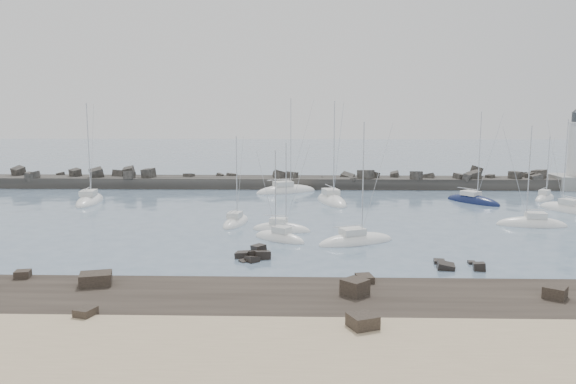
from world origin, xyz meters
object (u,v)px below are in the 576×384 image
at_px(lighthouse, 574,171).
at_px(sailboat_13, 281,230).
at_px(sailboat_8, 473,201).
at_px(sailboat_7, 356,242).
at_px(sailboat_1, 90,202).
at_px(sailboat_12, 545,199).
at_px(sailboat_5, 279,239).
at_px(sailboat_10, 567,210).
at_px(sailboat_6, 332,201).
at_px(sailboat_4, 286,191).
at_px(sailboat_3, 236,223).
at_px(sailboat_9, 532,225).

bearing_deg(lighthouse, sailboat_13, -144.04).
bearing_deg(sailboat_8, sailboat_7, -127.02).
relative_size(sailboat_1, sailboat_12, 1.51).
relative_size(sailboat_1, sailboat_5, 1.53).
xyz_separation_m(sailboat_10, sailboat_13, (-37.60, -13.30, -0.01)).
height_order(sailboat_5, sailboat_6, sailboat_6).
distance_m(lighthouse, sailboat_12, 16.29).
distance_m(sailboat_4, sailboat_13, 29.40).
distance_m(sailboat_3, sailboat_9, 34.62).
height_order(sailboat_7, sailboat_9, sailboat_7).
bearing_deg(sailboat_12, sailboat_4, 170.62).
relative_size(sailboat_9, sailboat_12, 1.23).
bearing_deg(sailboat_12, sailboat_5, -144.73).
relative_size(lighthouse, sailboat_10, 1.10).
xyz_separation_m(sailboat_7, sailboat_10, (29.80, 18.91, 0.01)).
bearing_deg(sailboat_4, sailboat_6, -55.03).
relative_size(sailboat_12, sailboat_13, 0.96).
distance_m(sailboat_5, sailboat_12, 47.50).
distance_m(sailboat_7, sailboat_9, 23.13).
distance_m(sailboat_4, sailboat_7, 35.95).
distance_m(sailboat_8, sailboat_9, 16.80).
bearing_deg(sailboat_12, sailboat_10, -96.94).
xyz_separation_m(sailboat_9, sailboat_12, (9.69, 19.47, 0.00)).
distance_m(sailboat_4, sailboat_6, 12.18).
relative_size(sailboat_1, sailboat_9, 1.23).
bearing_deg(sailboat_3, sailboat_7, -34.60).
bearing_deg(lighthouse, sailboat_10, -116.90).
relative_size(sailboat_1, sailboat_6, 0.98).
bearing_deg(sailboat_13, sailboat_8, 36.51).
bearing_deg(sailboat_1, sailboat_6, 1.68).
bearing_deg(sailboat_12, sailboat_3, -156.43).
xyz_separation_m(sailboat_6, sailboat_12, (32.18, 3.51, -0.01)).
bearing_deg(sailboat_12, sailboat_13, -149.40).
relative_size(sailboat_10, sailboat_13, 1.24).
xyz_separation_m(sailboat_4, sailboat_5, (0.37, -33.89, -0.01)).
bearing_deg(lighthouse, sailboat_1, -167.61).
bearing_deg(sailboat_8, sailboat_3, -153.20).
relative_size(sailboat_3, sailboat_9, 0.89).
xyz_separation_m(sailboat_8, sailboat_13, (-27.23, -20.15, -0.00)).
distance_m(sailboat_3, sailboat_6, 19.94).
bearing_deg(sailboat_3, sailboat_6, 52.53).
relative_size(sailboat_6, sailboat_8, 1.12).
height_order(sailboat_3, sailboat_8, sailboat_8).
height_order(lighthouse, sailboat_5, lighthouse).
bearing_deg(lighthouse, sailboat_12, -128.83).
bearing_deg(sailboat_10, sailboat_13, -160.52).
height_order(sailboat_3, sailboat_9, sailboat_9).
relative_size(lighthouse, sailboat_8, 1.03).
relative_size(lighthouse, sailboat_1, 0.94).
bearing_deg(sailboat_5, sailboat_8, 42.14).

